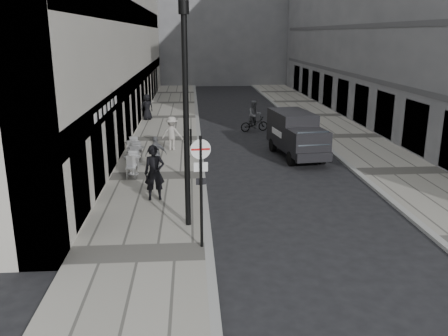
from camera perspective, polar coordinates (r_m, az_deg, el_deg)
The scene contains 16 objects.
ground at distance 11.49m, azimuth -1.24°, elevation -16.30°, with size 120.00×120.00×0.00m, color black.
sidewalk at distance 28.41m, azimuth -7.06°, elevation 3.43°, with size 4.00×60.00×0.12m, color gray.
far_sidewalk at distance 29.90m, azimuth 14.53°, elevation 3.66°, with size 4.00×60.00×0.12m, color gray.
walking_man at distance 17.71m, azimuth -8.36°, elevation -0.58°, with size 0.75×0.49×2.07m, color black.
sign_post at distance 13.30m, azimuth -2.79°, elevation -1.10°, with size 0.57×0.12×3.30m.
lamppost at distance 14.56m, azimuth -4.62°, elevation 7.34°, with size 0.31×0.31×6.92m.
bollard_near at distance 20.09m, azimuth -4.30°, elevation -0.02°, with size 0.14×0.14×1.03m, color black.
bollard_far at distance 26.35m, azimuth -4.02°, elevation 3.66°, with size 0.12×0.12×0.88m, color black.
panel_van at distance 24.45m, azimuth 8.62°, elevation 4.24°, with size 2.35×4.95×2.24m.
cyclist at distance 30.79m, azimuth 3.68°, elevation 5.85°, with size 1.95×1.05×1.99m.
pedestrian_a at distance 21.31m, azimuth -8.17°, elevation 1.63°, with size 0.96×0.40×1.63m, color #5C5D61.
pedestrian_b at distance 25.34m, azimuth -6.27°, elevation 4.16°, with size 1.16×0.66×1.79m, color #ACA69E.
pedestrian_c at distance 34.72m, azimuth -9.25°, elevation 7.25°, with size 0.90×0.59×1.84m, color black.
cafe_table_near at distance 24.03m, azimuth -10.89°, elevation 2.35°, with size 0.77×1.73×0.98m.
cafe_table_mid at distance 21.23m, azimuth -10.95°, elevation 0.51°, with size 0.74×1.67×0.95m.
cafe_table_far at distance 22.69m, azimuth -10.54°, elevation 1.62°, with size 0.79×1.79×1.02m.
Camera 1 is at (-0.44, -9.71, 6.11)m, focal length 38.00 mm.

